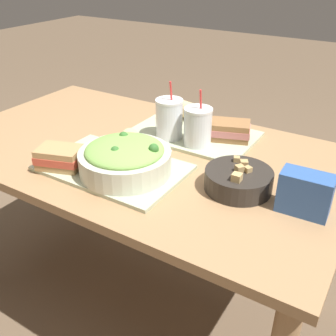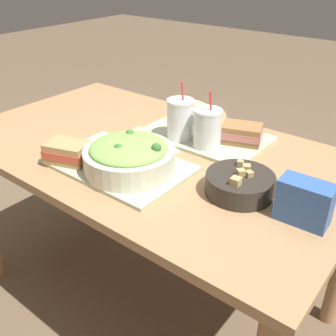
{
  "view_description": "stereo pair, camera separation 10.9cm",
  "coord_description": "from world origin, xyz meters",
  "px_view_note": "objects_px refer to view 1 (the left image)",
  "views": [
    {
      "loc": [
        0.73,
        -0.99,
        1.33
      ],
      "look_at": [
        0.23,
        -0.18,
        0.8
      ],
      "focal_mm": 42.0,
      "sensor_mm": 36.0,
      "label": 1
    },
    {
      "loc": [
        0.82,
        -0.93,
        1.33
      ],
      "look_at": [
        0.23,
        -0.18,
        0.8
      ],
      "focal_mm": 42.0,
      "sensor_mm": 36.0,
      "label": 2
    }
  ],
  "objects_px": {
    "napkin_folded": "(151,149)",
    "drink_cup_red": "(198,128)",
    "salad_bowl": "(125,158)",
    "drink_cup_dark": "(169,120)",
    "baguette_far": "(193,112)",
    "sandwich_far": "(230,130)",
    "baguette_near": "(139,146)",
    "chip_bag": "(305,193)",
    "sandwich_near": "(60,157)",
    "soup_bowl": "(239,179)"
  },
  "relations": [
    {
      "from": "sandwich_far",
      "to": "drink_cup_dark",
      "type": "distance_m",
      "value": 0.22
    },
    {
      "from": "sandwich_far",
      "to": "chip_bag",
      "type": "bearing_deg",
      "value": -60.7
    },
    {
      "from": "salad_bowl",
      "to": "drink_cup_dark",
      "type": "xyz_separation_m",
      "value": [
        -0.02,
        0.29,
        0.02
      ]
    },
    {
      "from": "salad_bowl",
      "to": "baguette_far",
      "type": "bearing_deg",
      "value": 93.06
    },
    {
      "from": "chip_bag",
      "to": "napkin_folded",
      "type": "height_order",
      "value": "chip_bag"
    },
    {
      "from": "baguette_far",
      "to": "chip_bag",
      "type": "xyz_separation_m",
      "value": [
        0.54,
        -0.38,
        0.01
      ]
    },
    {
      "from": "napkin_folded",
      "to": "drink_cup_red",
      "type": "bearing_deg",
      "value": 37.7
    },
    {
      "from": "sandwich_far",
      "to": "drink_cup_dark",
      "type": "height_order",
      "value": "drink_cup_dark"
    },
    {
      "from": "salad_bowl",
      "to": "chip_bag",
      "type": "relative_size",
      "value": 2.06
    },
    {
      "from": "baguette_near",
      "to": "drink_cup_red",
      "type": "relative_size",
      "value": 0.84
    },
    {
      "from": "soup_bowl",
      "to": "chip_bag",
      "type": "bearing_deg",
      "value": -4.84
    },
    {
      "from": "baguette_far",
      "to": "chip_bag",
      "type": "height_order",
      "value": "chip_bag"
    },
    {
      "from": "soup_bowl",
      "to": "baguette_near",
      "type": "height_order",
      "value": "soup_bowl"
    },
    {
      "from": "chip_bag",
      "to": "baguette_far",
      "type": "bearing_deg",
      "value": 142.31
    },
    {
      "from": "soup_bowl",
      "to": "salad_bowl",
      "type": "bearing_deg",
      "value": -161.55
    },
    {
      "from": "sandwich_far",
      "to": "chip_bag",
      "type": "height_order",
      "value": "chip_bag"
    },
    {
      "from": "baguette_near",
      "to": "napkin_folded",
      "type": "bearing_deg",
      "value": 31.95
    },
    {
      "from": "drink_cup_dark",
      "to": "drink_cup_red",
      "type": "height_order",
      "value": "drink_cup_dark"
    },
    {
      "from": "drink_cup_dark",
      "to": "drink_cup_red",
      "type": "xyz_separation_m",
      "value": [
        0.11,
        -0.0,
        -0.0
      ]
    },
    {
      "from": "baguette_far",
      "to": "chip_bag",
      "type": "bearing_deg",
      "value": -111.68
    },
    {
      "from": "soup_bowl",
      "to": "baguette_near",
      "type": "xyz_separation_m",
      "value": [
        -0.35,
        0.01,
        0.01
      ]
    },
    {
      "from": "drink_cup_dark",
      "to": "napkin_folded",
      "type": "height_order",
      "value": "drink_cup_dark"
    },
    {
      "from": "drink_cup_dark",
      "to": "salad_bowl",
      "type": "bearing_deg",
      "value": -85.86
    },
    {
      "from": "salad_bowl",
      "to": "baguette_near",
      "type": "xyz_separation_m",
      "value": [
        -0.03,
        0.11,
        -0.01
      ]
    },
    {
      "from": "chip_bag",
      "to": "napkin_folded",
      "type": "relative_size",
      "value": 0.94
    },
    {
      "from": "soup_bowl",
      "to": "napkin_folded",
      "type": "relative_size",
      "value": 1.36
    },
    {
      "from": "baguette_near",
      "to": "chip_bag",
      "type": "xyz_separation_m",
      "value": [
        0.54,
        -0.02,
        0.01
      ]
    },
    {
      "from": "sandwich_far",
      "to": "soup_bowl",
      "type": "bearing_deg",
      "value": -81.23
    },
    {
      "from": "sandwich_near",
      "to": "napkin_folded",
      "type": "relative_size",
      "value": 1.12
    },
    {
      "from": "baguette_near",
      "to": "drink_cup_red",
      "type": "distance_m",
      "value": 0.21
    },
    {
      "from": "drink_cup_dark",
      "to": "napkin_folded",
      "type": "relative_size",
      "value": 1.45
    },
    {
      "from": "salad_bowl",
      "to": "napkin_folded",
      "type": "bearing_deg",
      "value": 100.73
    },
    {
      "from": "salad_bowl",
      "to": "chip_bag",
      "type": "distance_m",
      "value": 0.52
    },
    {
      "from": "soup_bowl",
      "to": "napkin_folded",
      "type": "distance_m",
      "value": 0.37
    },
    {
      "from": "baguette_far",
      "to": "drink_cup_dark",
      "type": "relative_size",
      "value": 0.74
    },
    {
      "from": "baguette_near",
      "to": "drink_cup_dark",
      "type": "distance_m",
      "value": 0.18
    },
    {
      "from": "sandwich_near",
      "to": "drink_cup_dark",
      "type": "xyz_separation_m",
      "value": [
        0.17,
        0.37,
        0.03
      ]
    },
    {
      "from": "baguette_near",
      "to": "chip_bag",
      "type": "bearing_deg",
      "value": -64.98
    },
    {
      "from": "napkin_folded",
      "to": "sandwich_far",
      "type": "bearing_deg",
      "value": 44.34
    },
    {
      "from": "baguette_near",
      "to": "napkin_folded",
      "type": "xyz_separation_m",
      "value": [
        -0.01,
        0.07,
        -0.04
      ]
    },
    {
      "from": "drink_cup_red",
      "to": "sandwich_far",
      "type": "bearing_deg",
      "value": 52.84
    },
    {
      "from": "baguette_far",
      "to": "napkin_folded",
      "type": "bearing_deg",
      "value": -168.46
    },
    {
      "from": "salad_bowl",
      "to": "sandwich_near",
      "type": "distance_m",
      "value": 0.21
    },
    {
      "from": "napkin_folded",
      "to": "drink_cup_dark",
      "type": "bearing_deg",
      "value": 81.64
    },
    {
      "from": "baguette_near",
      "to": "sandwich_far",
      "type": "xyz_separation_m",
      "value": [
        0.2,
        0.27,
        -0.0
      ]
    },
    {
      "from": "sandwich_near",
      "to": "baguette_near",
      "type": "distance_m",
      "value": 0.25
    },
    {
      "from": "salad_bowl",
      "to": "drink_cup_dark",
      "type": "distance_m",
      "value": 0.29
    },
    {
      "from": "salad_bowl",
      "to": "napkin_folded",
      "type": "relative_size",
      "value": 1.94
    },
    {
      "from": "sandwich_far",
      "to": "drink_cup_dark",
      "type": "xyz_separation_m",
      "value": [
        -0.19,
        -0.1,
        0.03
      ]
    },
    {
      "from": "baguette_near",
      "to": "drink_cup_red",
      "type": "xyz_separation_m",
      "value": [
        0.12,
        0.17,
        0.03
      ]
    }
  ]
}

